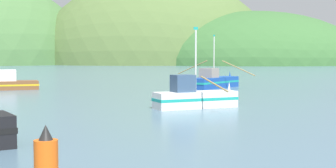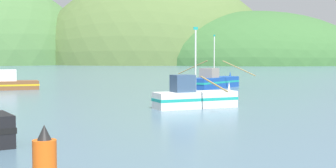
{
  "view_description": "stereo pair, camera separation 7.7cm",
  "coord_description": "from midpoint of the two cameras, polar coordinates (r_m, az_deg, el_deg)",
  "views": [
    {
      "loc": [
        -6.62,
        -8.33,
        3.81
      ],
      "look_at": [
        -2.36,
        32.73,
        1.4
      ],
      "focal_mm": 49.79,
      "sensor_mm": 36.0,
      "label": 1
    },
    {
      "loc": [
        -6.54,
        -8.34,
        3.81
      ],
      "look_at": [
        -2.36,
        32.73,
        1.4
      ],
      "focal_mm": 49.79,
      "sensor_mm": 36.0,
      "label": 2
    }
  ],
  "objects": [
    {
      "name": "hill_far_center",
      "position": [
        247.81,
        -1.26,
        2.46
      ],
      "size": [
        125.62,
        100.5,
        92.12
      ],
      "primitive_type": "ellipsoid",
      "color": "#516B38",
      "rests_on": "ground"
    },
    {
      "name": "hill_far_left",
      "position": [
        235.17,
        10.58,
        2.35
      ],
      "size": [
        111.45,
        89.16,
        52.51
      ],
      "primitive_type": "ellipsoid",
      "color": "#386633",
      "rests_on": "ground"
    },
    {
      "name": "fishing_boat_white",
      "position": [
        34.79,
        3.24,
        -1.61
      ],
      "size": [
        6.65,
        8.64,
        6.02
      ],
      "rotation": [
        0.0,
        0.0,
        0.32
      ],
      "color": "white",
      "rests_on": "ground"
    },
    {
      "name": "fishing_boat_blue",
      "position": [
        57.44,
        5.71,
        0.34
      ],
      "size": [
        8.2,
        7.83,
        6.51
      ],
      "rotation": [
        0.0,
        0.0,
        0.83
      ],
      "color": "#19479E",
      "rests_on": "ground"
    },
    {
      "name": "channel_buoy",
      "position": [
        15.76,
        -14.74,
        -8.25
      ],
      "size": [
        0.78,
        0.78,
        1.62
      ],
      "color": "#E55914",
      "rests_on": "ground"
    }
  ]
}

